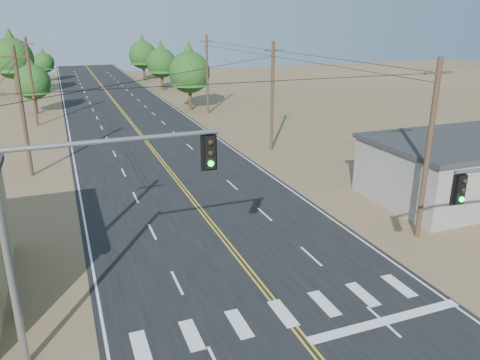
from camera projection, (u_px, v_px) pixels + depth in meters
name	position (u px, v px, depth m)	size (l,w,h in m)	color
road	(167.00, 168.00, 39.17)	(15.00, 200.00, 0.02)	black
building_right	(478.00, 167.00, 32.65)	(15.00, 8.00, 4.00)	gray
utility_pole_left_mid	(23.00, 112.00, 35.69)	(1.80, 0.30, 10.00)	#4C3826
utility_pole_left_far	(31.00, 81.00, 53.34)	(1.80, 0.30, 10.00)	#4C3826
utility_pole_right_near	(428.00, 150.00, 25.21)	(1.80, 0.30, 10.00)	#4C3826
utility_pole_right_mid	(272.00, 96.00, 42.85)	(1.80, 0.30, 10.00)	#4C3826
utility_pole_right_far	(207.00, 74.00, 60.50)	(1.80, 0.30, 10.00)	#4C3826
signal_mast_left	(73.00, 213.00, 15.82)	(7.55, 0.48, 8.17)	gray
tree_left_near	(32.00, 79.00, 60.54)	(4.47, 4.47, 7.45)	#3F2D1E
tree_left_mid	(12.00, 54.00, 74.45)	(6.46, 6.46, 10.76)	#3F2D1E
tree_left_far	(43.00, 61.00, 92.56)	(4.04, 4.04, 6.73)	#3F2D1E
tree_right_near	(189.00, 68.00, 62.69)	(5.52, 5.52, 9.20)	#3F2D1E
tree_right_mid	(161.00, 60.00, 80.92)	(5.10, 5.10, 8.51)	#3F2D1E
tree_right_far	(143.00, 52.00, 94.00)	(5.49, 5.49, 9.15)	#3F2D1E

